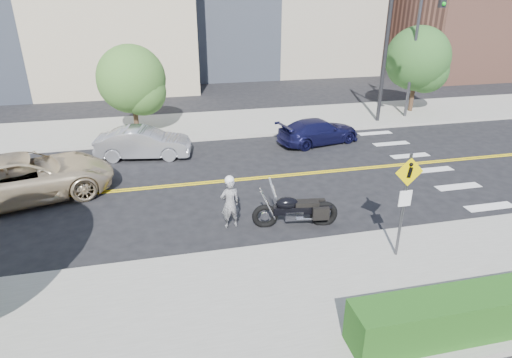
{
  "coord_description": "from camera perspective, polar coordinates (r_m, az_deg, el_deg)",
  "views": [
    {
      "loc": [
        -1.82,
        -15.22,
        6.91
      ],
      "look_at": [
        1.01,
        -2.71,
        1.2
      ],
      "focal_mm": 30.0,
      "sensor_mm": 36.0,
      "label": 1
    }
  ],
  "objects": [
    {
      "name": "building_right",
      "position": [
        44.9,
        27.36,
        20.39
      ],
      "size": [
        14.0,
        12.0,
        12.0
      ],
      "primitive_type": "cube",
      "color": "#8C5947",
      "rests_on": "ground_plane"
    },
    {
      "name": "lamp_post",
      "position": [
        25.9,
        20.45,
        16.46
      ],
      "size": [
        0.16,
        0.16,
        8.0
      ],
      "primitive_type": "cylinder",
      "color": "#4C4C51",
      "rests_on": "sidewalk_far"
    },
    {
      "name": "tree_far_b",
      "position": [
        27.35,
        20.75,
        14.79
      ],
      "size": [
        3.67,
        3.67,
        5.07
      ],
      "rotation": [
        0.0,
        0.0,
        -0.38
      ],
      "color": "#382619",
      "rests_on": "ground"
    },
    {
      "name": "sidewalk_far",
      "position": [
        23.8,
        -7.91,
        7.07
      ],
      "size": [
        60.0,
        5.0,
        0.15
      ],
      "primitive_type": "cube",
      "color": "#9E9B91",
      "rests_on": "ground_plane"
    },
    {
      "name": "motorcyclist",
      "position": [
        13.29,
        -3.48,
        -3.05
      ],
      "size": [
        0.65,
        0.48,
        1.76
      ],
      "rotation": [
        0.0,
        0.0,
        3.28
      ],
      "color": "silver",
      "rests_on": "ground"
    },
    {
      "name": "sidewalk_near",
      "position": [
        10.47,
        0.4,
        -16.75
      ],
      "size": [
        60.0,
        5.0,
        0.15
      ],
      "primitive_type": "cube",
      "color": "#9E9B91",
      "rests_on": "ground_plane"
    },
    {
      "name": "tree_far_a",
      "position": [
        22.32,
        -16.29,
        12.65
      ],
      "size": [
        3.33,
        3.33,
        4.55
      ],
      "rotation": [
        0.0,
        0.0,
        -0.23
      ],
      "color": "#382619",
      "rests_on": "ground"
    },
    {
      "name": "parked_car_silver",
      "position": [
        19.65,
        -14.78,
        4.69
      ],
      "size": [
        4.28,
        2.05,
        1.35
      ],
      "primitive_type": "imported",
      "rotation": [
        0.0,
        0.0,
        1.42
      ],
      "color": "#ACAEB4",
      "rests_on": "ground"
    },
    {
      "name": "motorcycle",
      "position": [
        13.43,
        5.34,
        -3.19
      ],
      "size": [
        2.71,
        1.17,
        1.6
      ],
      "primitive_type": null,
      "rotation": [
        0.0,
        0.0,
        -0.14
      ],
      "color": "black",
      "rests_on": "ground"
    },
    {
      "name": "traffic_light",
      "position": [
        23.6,
        18.22,
        17.43
      ],
      "size": [
        0.28,
        4.5,
        7.0
      ],
      "color": "black",
      "rests_on": "sidewalk_far"
    },
    {
      "name": "parked_car_blue",
      "position": [
        21.09,
        8.33,
        6.32
      ],
      "size": [
        4.4,
        2.56,
        1.2
      ],
      "primitive_type": "imported",
      "rotation": [
        0.0,
        0.0,
        1.8
      ],
      "color": "#181848",
      "rests_on": "ground"
    },
    {
      "name": "suv",
      "position": [
        17.15,
        -28.35,
        0.2
      ],
      "size": [
        6.48,
        4.36,
        1.65
      ],
      "primitive_type": "imported",
      "rotation": [
        0.0,
        0.0,
        1.87
      ],
      "color": "beige",
      "rests_on": "ground"
    },
    {
      "name": "ground_plane",
      "position": [
        16.82,
        -5.42,
        -0.38
      ],
      "size": [
        120.0,
        120.0,
        0.0
      ],
      "primitive_type": "plane",
      "color": "black",
      "rests_on": "ground"
    },
    {
      "name": "pedestrian_sign",
      "position": [
        11.84,
        19.26,
        -2.16
      ],
      "size": [
        0.78,
        0.08,
        3.0
      ],
      "color": "#4C4C51",
      "rests_on": "sidewalk_near"
    }
  ]
}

